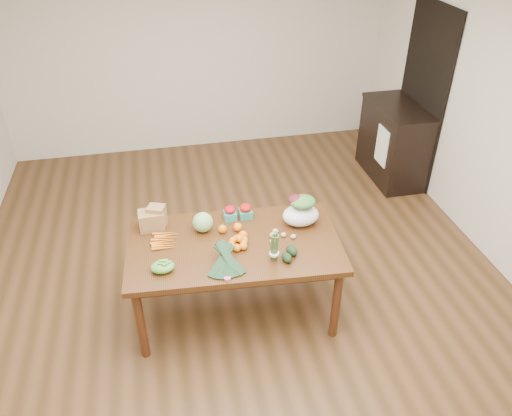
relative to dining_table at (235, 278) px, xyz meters
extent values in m
plane|color=brown|center=(0.10, 0.31, -0.38)|extent=(6.00, 6.00, 0.00)
cube|color=beige|center=(0.10, 3.31, 0.98)|extent=(5.00, 0.02, 2.70)
cube|color=#462910|center=(0.00, 0.00, 0.00)|extent=(1.77, 1.07, 0.75)
cube|color=black|center=(2.58, 1.91, 0.68)|extent=(0.02, 1.00, 2.10)
cube|color=black|center=(2.32, 1.93, 0.10)|extent=(0.52, 1.02, 0.94)
cube|color=white|center=(2.06, 1.71, 0.18)|extent=(0.02, 0.28, 0.45)
sphere|color=#90C873|center=(-0.22, 0.22, 0.46)|extent=(0.17, 0.17, 0.17)
sphere|color=orange|center=(-0.07, 0.16, 0.41)|extent=(0.07, 0.07, 0.07)
sphere|color=orange|center=(0.06, 0.16, 0.41)|extent=(0.07, 0.07, 0.07)
sphere|color=orange|center=(0.08, 0.04, 0.41)|extent=(0.08, 0.08, 0.08)
ellipsoid|color=#57B63D|center=(-0.58, -0.22, 0.42)|extent=(0.18, 0.13, 0.08)
ellipsoid|color=tan|center=(0.32, 0.01, 0.40)|extent=(0.05, 0.05, 0.05)
ellipsoid|color=#CDC076|center=(0.30, -0.08, 0.40)|extent=(0.06, 0.05, 0.05)
ellipsoid|color=tan|center=(0.41, 0.00, 0.39)|extent=(0.05, 0.04, 0.04)
ellipsoid|color=#DAAF7E|center=(0.35, 0.06, 0.40)|extent=(0.05, 0.04, 0.04)
ellipsoid|color=tan|center=(0.48, -0.04, 0.39)|extent=(0.04, 0.04, 0.04)
ellipsoid|color=black|center=(0.35, -0.31, 0.41)|extent=(0.10, 0.12, 0.07)
ellipsoid|color=black|center=(0.41, -0.24, 0.41)|extent=(0.11, 0.13, 0.08)
camera|label=1|loc=(-0.49, -3.14, 2.85)|focal=35.00mm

